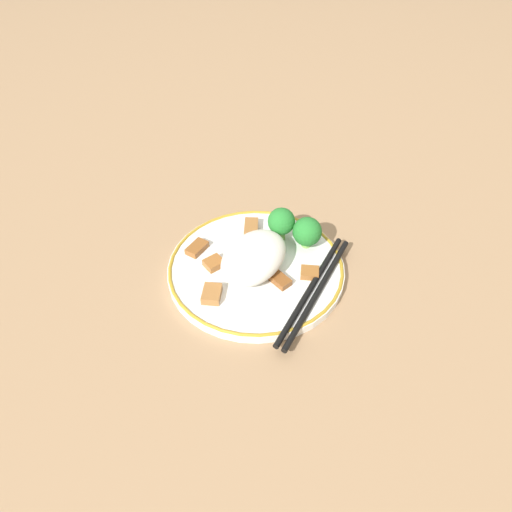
% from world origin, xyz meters
% --- Properties ---
extents(ground_plane, '(3.00, 3.00, 0.00)m').
position_xyz_m(ground_plane, '(0.00, 0.00, 0.00)').
color(ground_plane, '#9E7A56').
extents(plate, '(0.25, 0.25, 0.01)m').
position_xyz_m(plate, '(0.00, 0.00, 0.01)').
color(plate, white).
rests_on(plate, ground_plane).
extents(rice_mound, '(0.11, 0.08, 0.04)m').
position_xyz_m(rice_mound, '(0.01, -0.00, 0.03)').
color(rice_mound, white).
rests_on(rice_mound, plate).
extents(broccoli_back_left, '(0.04, 0.04, 0.05)m').
position_xyz_m(broccoli_back_left, '(-0.08, 0.04, 0.04)').
color(broccoli_back_left, '#7FB756').
rests_on(broccoli_back_left, plate).
extents(broccoli_back_center, '(0.04, 0.04, 0.05)m').
position_xyz_m(broccoli_back_center, '(-0.07, 0.00, 0.04)').
color(broccoli_back_center, '#7FB756').
rests_on(broccoli_back_center, plate).
extents(meat_near_front, '(0.03, 0.04, 0.01)m').
position_xyz_m(meat_near_front, '(0.01, 0.04, 0.02)').
color(meat_near_front, brown).
rests_on(meat_near_front, plate).
extents(meat_near_left, '(0.04, 0.04, 0.01)m').
position_xyz_m(meat_near_left, '(-0.06, -0.05, 0.02)').
color(meat_near_left, '#9E6633').
rests_on(meat_near_left, plate).
extents(meat_near_right, '(0.04, 0.03, 0.01)m').
position_xyz_m(meat_near_right, '(0.08, -0.02, 0.02)').
color(meat_near_right, '#9E6633').
rests_on(meat_near_right, plate).
extents(meat_near_back, '(0.03, 0.02, 0.01)m').
position_xyz_m(meat_near_back, '(0.02, -0.09, 0.02)').
color(meat_near_back, brown).
rests_on(meat_near_back, plate).
extents(meat_on_rice_edge, '(0.03, 0.03, 0.01)m').
position_xyz_m(meat_on_rice_edge, '(-0.02, 0.07, 0.02)').
color(meat_on_rice_edge, '#995B28').
rests_on(meat_on_rice_edge, plate).
extents(meat_mid_left, '(0.03, 0.03, 0.01)m').
position_xyz_m(meat_mid_left, '(0.03, -0.05, 0.02)').
color(meat_mid_left, '#995B28').
rests_on(meat_mid_left, plate).
extents(chopsticks, '(0.22, 0.04, 0.01)m').
position_xyz_m(chopsticks, '(-0.00, 0.09, 0.02)').
color(chopsticks, black).
rests_on(chopsticks, plate).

